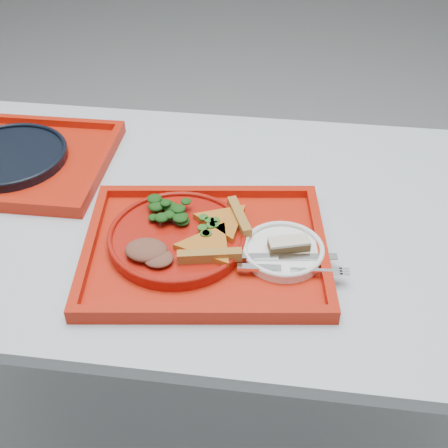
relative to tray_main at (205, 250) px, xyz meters
The scene contains 14 objects.
ground 0.77m from the tray_main, 87.09° to the left, with size 10.00×10.00×0.00m, color gray.
table 0.15m from the tray_main, 87.09° to the left, with size 1.60×0.80×0.75m.
tray_main is the anchor object (origin of this frame).
tray_far 0.54m from the tray_main, 154.12° to the left, with size 0.45×0.35×0.01m, color #AE1A09.
dinner_plate 0.06m from the tray_main, 169.70° to the left, with size 0.26×0.26×0.02m, color #97120A.
side_plate 0.15m from the tray_main, ahead, with size 0.15×0.15×0.01m, color white.
navy_plate 0.54m from the tray_main, 154.12° to the left, with size 0.26×0.26×0.02m, color black.
pizza_slice_a 0.04m from the tray_main, 61.33° to the right, with size 0.13×0.11×0.02m, color orange, non-canonical shape.
pizza_slice_b 0.07m from the tray_main, 63.34° to the left, with size 0.12×0.11×0.02m, color orange, non-canonical shape.
salad_heap 0.11m from the tray_main, 141.05° to the left, with size 0.08×0.07×0.04m, color black.
meat_portion 0.12m from the tray_main, 152.82° to the right, with size 0.08×0.06×0.02m, color brown.
dessert_bar 0.16m from the tray_main, ahead, with size 0.08×0.05×0.02m.
knife 0.15m from the tray_main, ahead, with size 0.18×0.02×0.01m, color silver.
fork 0.17m from the tray_main, 18.62° to the right, with size 0.18×0.02×0.01m, color silver.
Camera 1 is at (0.13, -0.90, 1.47)m, focal length 45.00 mm.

